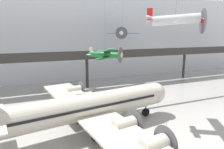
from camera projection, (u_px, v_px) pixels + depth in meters
name	position (u px, v px, depth m)	size (l,w,h in m)	color
ground_plane	(143.00, 138.00, 25.76)	(260.00, 260.00, 0.00)	#9E9B96
hangar_back_wall	(77.00, 34.00, 56.60)	(140.00, 3.00, 25.98)	silver
mezzanine_walkway	(88.00, 57.00, 47.63)	(110.00, 3.20, 9.33)	#2D2B28
airliner_silver_main	(84.00, 108.00, 26.49)	(28.91, 33.14, 10.27)	beige
suspended_plane_green_biplane	(105.00, 54.00, 35.21)	(6.54, 6.55, 12.29)	#1E6B33
suspended_plane_silver_racer	(175.00, 20.00, 27.44)	(8.22, 9.10, 7.69)	silver
suspended_plane_blue_trainer	(123.00, 32.00, 53.98)	(8.19, 7.36, 8.91)	#1E4CAD
stanchion_barrier	(166.00, 126.00, 28.43)	(0.36, 0.36, 1.08)	#B2B5BA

